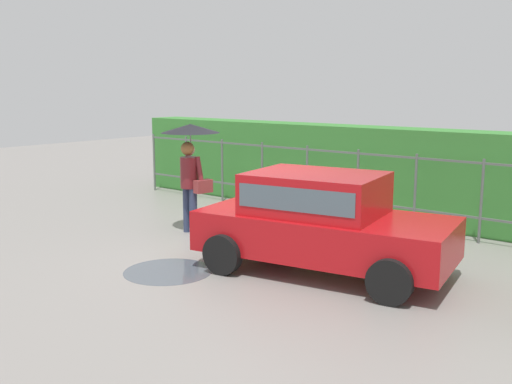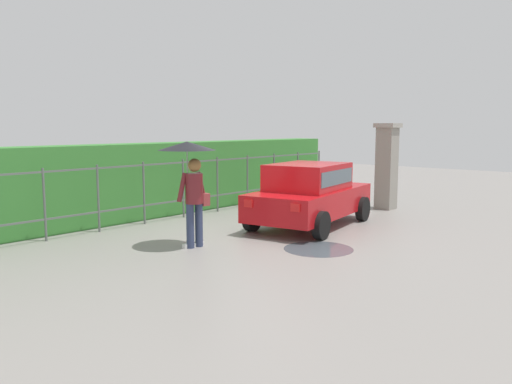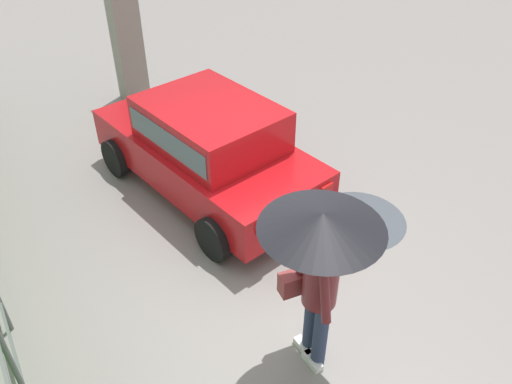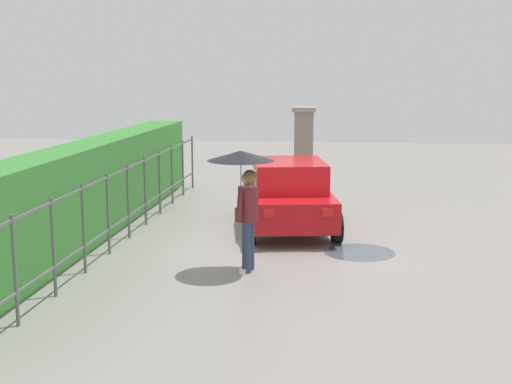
% 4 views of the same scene
% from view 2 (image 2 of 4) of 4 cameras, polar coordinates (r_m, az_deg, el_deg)
% --- Properties ---
extents(ground_plane, '(40.00, 40.00, 0.00)m').
position_cam_2_polar(ground_plane, '(11.17, 1.29, -4.74)').
color(ground_plane, gray).
extents(car, '(3.94, 2.36, 1.48)m').
position_cam_2_polar(car, '(12.03, 5.97, -0.03)').
color(car, '#B71116').
rests_on(car, ground).
extents(pedestrian, '(1.10, 1.10, 2.05)m').
position_cam_2_polar(pedestrian, '(9.88, -7.31, 2.65)').
color(pedestrian, '#2D3856').
rests_on(pedestrian, ground).
extents(gate_pillar, '(0.60, 0.60, 2.42)m').
position_cam_2_polar(gate_pillar, '(14.93, 14.32, 2.89)').
color(gate_pillar, gray).
rests_on(gate_pillar, ground).
extents(fence_section, '(12.33, 0.05, 1.50)m').
position_cam_2_polar(fence_section, '(13.26, -8.09, 0.72)').
color(fence_section, '#59605B').
rests_on(fence_section, ground).
extents(hedge_row, '(13.28, 0.90, 1.90)m').
position_cam_2_polar(hedge_row, '(13.90, -10.37, 1.48)').
color(hedge_row, '#387F33').
rests_on(hedge_row, ground).
extents(puddle_near, '(1.33, 1.33, 0.00)m').
position_cam_2_polar(puddle_near, '(9.94, 6.95, -6.29)').
color(puddle_near, '#4C545B').
rests_on(puddle_near, ground).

